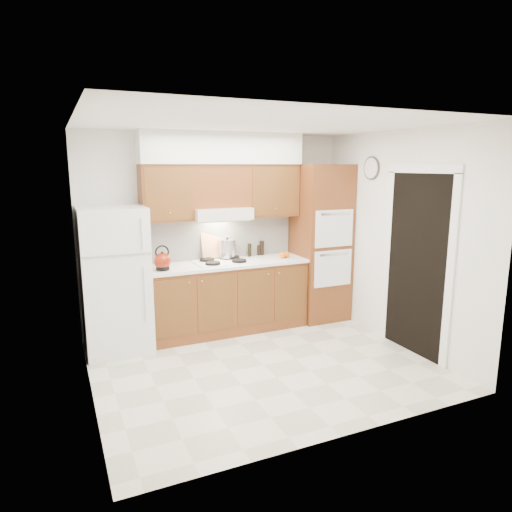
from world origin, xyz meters
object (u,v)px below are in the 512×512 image
at_px(fridge, 115,280).
at_px(oven_cabinet, 320,243).
at_px(stock_pot, 227,249).
at_px(kettle, 162,261).

relative_size(fridge, oven_cabinet, 0.78).
bearing_deg(stock_pot, oven_cabinet, -8.17).
distance_m(kettle, stock_pot, 0.99).
height_order(kettle, stock_pot, stock_pot).
distance_m(fridge, oven_cabinet, 2.86).
relative_size(oven_cabinet, kettle, 10.86).
height_order(fridge, kettle, fridge).
relative_size(fridge, kettle, 8.49).
distance_m(fridge, stock_pot, 1.54).
xyz_separation_m(fridge, kettle, (0.55, -0.07, 0.19)).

